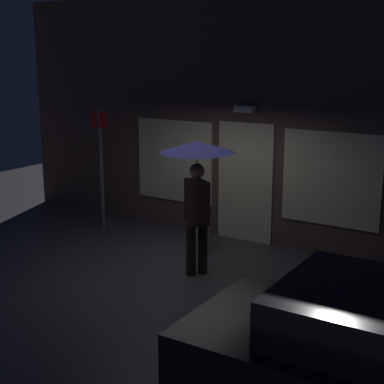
{
  "coord_description": "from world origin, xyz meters",
  "views": [
    {
      "loc": [
        4.8,
        -7.13,
        3.42
      ],
      "look_at": [
        0.09,
        0.23,
        1.33
      ],
      "focal_mm": 54.52,
      "sensor_mm": 36.0,
      "label": 1
    }
  ],
  "objects": [
    {
      "name": "street_sign_post",
      "position": [
        -2.67,
        1.27,
        1.37
      ],
      "size": [
        0.4,
        0.07,
        2.43
      ],
      "color": "#595B60",
      "rests_on": "ground"
    },
    {
      "name": "sidewalk_bollard",
      "position": [
        -0.36,
        1.25,
        0.28
      ],
      "size": [
        0.28,
        0.28,
        0.55
      ],
      "primitive_type": "cylinder",
      "color": "#9E998E",
      "rests_on": "ground"
    },
    {
      "name": "building_facade",
      "position": [
        0.0,
        2.35,
        2.22
      ],
      "size": [
        10.6,
        0.48,
        4.49
      ],
      "color": "brown",
      "rests_on": "ground"
    },
    {
      "name": "ground_plane",
      "position": [
        0.0,
        0.0,
        0.0
      ],
      "size": [
        18.0,
        18.0,
        0.0
      ],
      "primitive_type": "plane",
      "color": "#423F44"
    },
    {
      "name": "person_with_umbrella",
      "position": [
        0.18,
        0.23,
        1.66
      ],
      "size": [
        1.14,
        1.14,
        2.12
      ],
      "rotation": [
        0.0,
        0.0,
        -0.59
      ],
      "color": "black",
      "rests_on": "ground"
    }
  ]
}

